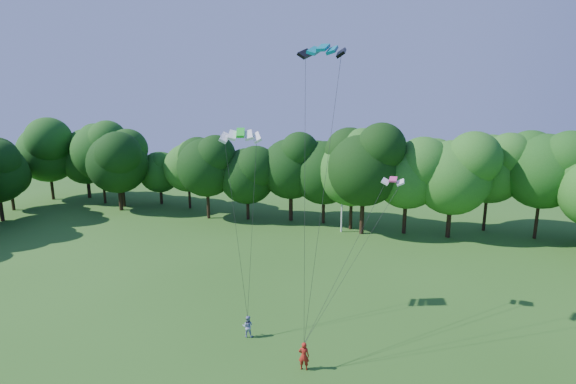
# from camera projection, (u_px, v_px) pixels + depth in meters

# --- Properties ---
(utility_pole) EXTENTS (1.58, 0.25, 7.90)m
(utility_pole) POSITION_uv_depth(u_px,v_px,m) (342.00, 199.00, 53.61)
(utility_pole) COLOR silver
(utility_pole) RESTS_ON ground
(kite_flyer_left) EXTENTS (0.72, 0.52, 1.83)m
(kite_flyer_left) POSITION_uv_depth(u_px,v_px,m) (304.00, 356.00, 27.48)
(kite_flyer_left) COLOR #AB1E16
(kite_flyer_left) RESTS_ON ground
(kite_flyer_right) EXTENTS (0.85, 0.71, 1.56)m
(kite_flyer_right) POSITION_uv_depth(u_px,v_px,m) (248.00, 326.00, 31.20)
(kite_flyer_right) COLOR #8F9DC6
(kite_flyer_right) RESTS_ON ground
(kite_teal) EXTENTS (2.94, 1.46, 0.57)m
(kite_teal) POSITION_uv_depth(u_px,v_px,m) (323.00, 48.00, 27.68)
(kite_teal) COLOR #047588
(kite_teal) RESTS_ON ground
(kite_green) EXTENTS (3.14, 2.18, 0.64)m
(kite_green) POSITION_uv_depth(u_px,v_px,m) (240.00, 133.00, 32.15)
(kite_green) COLOR #20DB29
(kite_green) RESTS_ON ground
(kite_pink) EXTENTS (1.67, 0.85, 0.31)m
(kite_pink) POSITION_uv_depth(u_px,v_px,m) (393.00, 179.00, 33.06)
(kite_pink) COLOR #E33F85
(kite_pink) RESTS_ON ground
(tree_back_west) EXTENTS (8.30, 8.30, 12.08)m
(tree_back_west) POSITION_uv_depth(u_px,v_px,m) (120.00, 156.00, 64.70)
(tree_back_west) COLOR #302413
(tree_back_west) RESTS_ON ground
(tree_back_center) EXTENTS (9.53, 9.53, 13.86)m
(tree_back_center) POSITION_uv_depth(u_px,v_px,m) (364.00, 162.00, 51.97)
(tree_back_center) COLOR black
(tree_back_center) RESTS_ON ground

